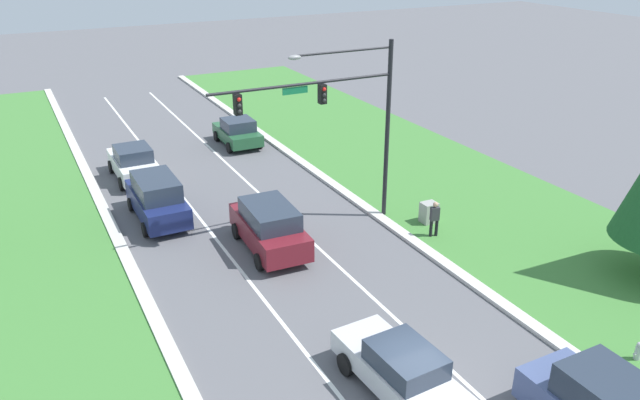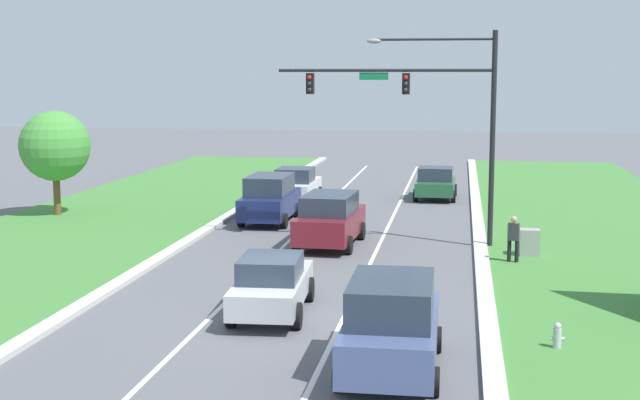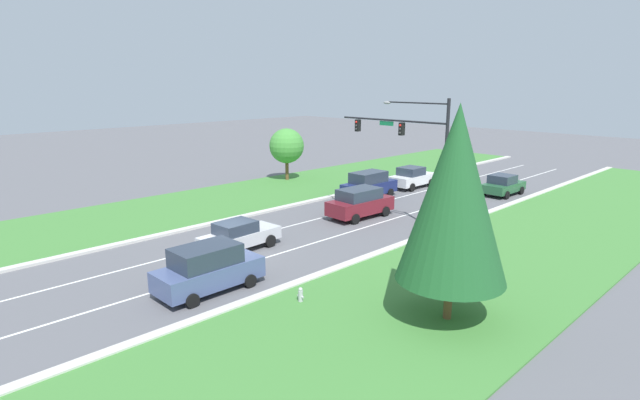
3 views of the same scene
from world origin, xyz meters
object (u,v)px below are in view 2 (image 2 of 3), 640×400
object	(u,v)px
traffic_signal_mast	(431,104)
pedestrian	(513,238)
slate_blue_suv	(391,325)
forest_sedan	(436,183)
fire_hydrant	(557,337)
burgundy_suv	(330,219)
navy_suv	(270,198)
utility_cabinet	(529,243)
silver_sedan	(272,284)
oak_near_left_tree	(55,146)
white_sedan	(296,186)

from	to	relation	value
traffic_signal_mast	pedestrian	xyz separation A→B (m)	(3.03, -2.90, -4.50)
slate_blue_suv	forest_sedan	bearing A→B (deg)	89.16
fire_hydrant	burgundy_suv	bearing A→B (deg)	121.00
navy_suv	fire_hydrant	bearing A→B (deg)	-57.75
utility_cabinet	fire_hydrant	size ratio (longest dim) A/B	1.47
burgundy_suv	silver_sedan	xyz separation A→B (m)	(-0.15, -9.94, -0.21)
burgundy_suv	slate_blue_suv	bearing A→B (deg)	-73.56
traffic_signal_mast	fire_hydrant	xyz separation A→B (m)	(3.54, -12.72, -5.10)
forest_sedan	pedestrian	distance (m)	16.23
burgundy_suv	pedestrian	size ratio (longest dim) A/B	2.91
burgundy_suv	forest_sedan	distance (m)	14.12
forest_sedan	silver_sedan	size ratio (longest dim) A/B	0.88
silver_sedan	oak_near_left_tree	distance (m)	20.24
traffic_signal_mast	white_sedan	xyz separation A→B (m)	(-7.06, 10.15, -4.52)
forest_sedan	white_sedan	world-z (taller)	white_sedan
fire_hydrant	oak_near_left_tree	xyz separation A→B (m)	(-20.78, 17.16, 2.92)
silver_sedan	slate_blue_suv	size ratio (longest dim) A/B	0.99
white_sedan	fire_hydrant	distance (m)	25.21
burgundy_suv	oak_near_left_tree	world-z (taller)	oak_near_left_tree
burgundy_suv	slate_blue_suv	xyz separation A→B (m)	(3.46, -14.14, 0.01)
traffic_signal_mast	silver_sedan	bearing A→B (deg)	-110.16
navy_suv	oak_near_left_tree	distance (m)	10.31
slate_blue_suv	navy_suv	size ratio (longest dim) A/B	0.97
white_sedan	oak_near_left_tree	xyz separation A→B (m)	(-10.18, -5.70, 2.34)
burgundy_suv	white_sedan	size ratio (longest dim) A/B	1.07
forest_sedan	silver_sedan	bearing A→B (deg)	-98.15
slate_blue_suv	oak_near_left_tree	bearing A→B (deg)	130.97
forest_sedan	navy_suv	size ratio (longest dim) A/B	0.85
burgundy_suv	pedestrian	xyz separation A→B (m)	(6.76, -2.28, -0.11)
utility_cabinet	oak_near_left_tree	world-z (taller)	oak_near_left_tree
forest_sedan	navy_suv	world-z (taller)	navy_suv
burgundy_suv	oak_near_left_tree	xyz separation A→B (m)	(-13.52, 5.07, 2.21)
utility_cabinet	traffic_signal_mast	bearing A→B (deg)	155.77
white_sedan	silver_sedan	world-z (taller)	white_sedan
forest_sedan	fire_hydrant	world-z (taller)	forest_sedan
forest_sedan	slate_blue_suv	xyz separation A→B (m)	(-0.16, -27.78, 0.21)
forest_sedan	pedestrian	size ratio (longest dim) A/B	2.46
silver_sedan	burgundy_suv	bearing A→B (deg)	85.93
oak_near_left_tree	slate_blue_suv	bearing A→B (deg)	-48.53
traffic_signal_mast	oak_near_left_tree	bearing A→B (deg)	165.54
silver_sedan	fire_hydrant	world-z (taller)	silver_sedan
forest_sedan	utility_cabinet	xyz separation A→B (m)	(3.79, -14.68, -0.32)
forest_sedan	oak_near_left_tree	bearing A→B (deg)	-152.48
utility_cabinet	forest_sedan	bearing A→B (deg)	104.46
traffic_signal_mast	silver_sedan	size ratio (longest dim) A/B	1.74
slate_blue_suv	oak_near_left_tree	xyz separation A→B (m)	(-16.98, 19.21, 2.21)
white_sedan	navy_suv	bearing A→B (deg)	-91.47
traffic_signal_mast	burgundy_suv	bearing A→B (deg)	-170.46
utility_cabinet	oak_near_left_tree	distance (m)	21.97
burgundy_suv	navy_suv	size ratio (longest dim) A/B	1.00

